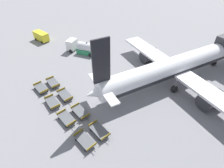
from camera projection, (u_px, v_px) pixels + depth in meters
name	position (u px, v px, depth m)	size (l,w,h in m)	color
ground_plane	(142.00, 52.00, 42.97)	(500.00, 500.00, 0.00)	gray
airplane	(179.00, 66.00, 32.52)	(29.81, 37.61, 11.91)	white
fuel_tanker_primary	(83.00, 48.00, 42.22)	(7.62, 6.32, 2.88)	white
service_van	(41.00, 36.00, 47.37)	(5.03, 3.19, 2.37)	yellow
baggage_dolly_row_near_col_a	(41.00, 88.00, 31.65)	(3.85, 1.96, 0.92)	#515459
baggage_dolly_row_near_col_b	(52.00, 102.00, 28.84)	(3.81, 1.78, 0.92)	#515459
baggage_dolly_row_near_col_c	(67.00, 118.00, 26.21)	(3.85, 1.96, 0.92)	#515459
baggage_dolly_row_near_col_d	(85.00, 140.00, 23.31)	(3.86, 2.00, 0.92)	#515459
baggage_dolly_row_mid_a_col_a	(53.00, 83.00, 32.88)	(3.81, 1.78, 0.92)	#515459
baggage_dolly_row_mid_a_col_b	(65.00, 95.00, 30.20)	(3.82, 1.83, 0.92)	#515459
baggage_dolly_row_mid_a_col_c	(80.00, 112.00, 27.24)	(3.85, 1.92, 0.92)	#515459
baggage_dolly_row_mid_a_col_d	(99.00, 131.00, 24.51)	(3.84, 1.91, 0.92)	#515459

